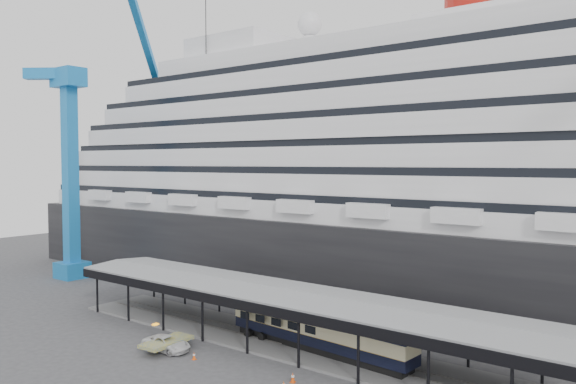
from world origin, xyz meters
The scene contains 8 objects.
ground centered at (0.00, 0.00, 0.00)m, with size 200.00×200.00×0.00m, color #3B3B3E.
cruise_ship centered at (0.05, 32.00, 18.35)m, with size 130.00×30.00×43.90m.
platform_canopy centered at (0.00, 5.00, 2.36)m, with size 56.00×9.18×5.30m.
crane_blue centered at (-45.11, 10.62, 19.96)m, with size 22.63×19.19×47.60m.
port_truck centered at (-9.28, -3.04, 0.67)m, with size 2.22×4.81×1.34m, color silver.
pullman_carriage centered at (2.09, 5.00, 2.35)m, with size 19.64×4.17×19.15m.
traffic_cone_left centered at (-5.55, -3.13, 0.34)m, with size 0.39×0.39×0.68m.
traffic_cone_right centered at (4.41, -1.95, 0.40)m, with size 0.50×0.50×0.80m.
Camera 1 is at (30.42, -36.57, 17.29)m, focal length 35.00 mm.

